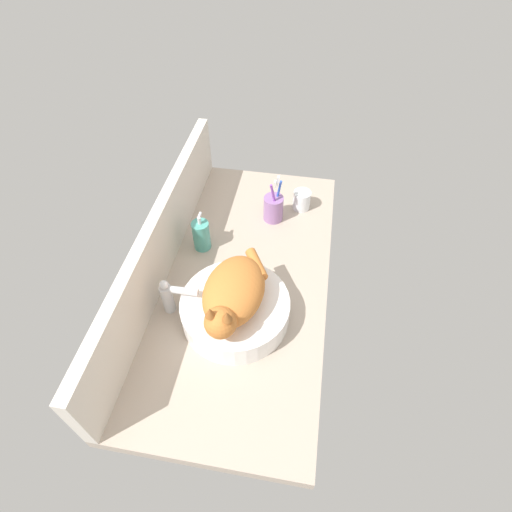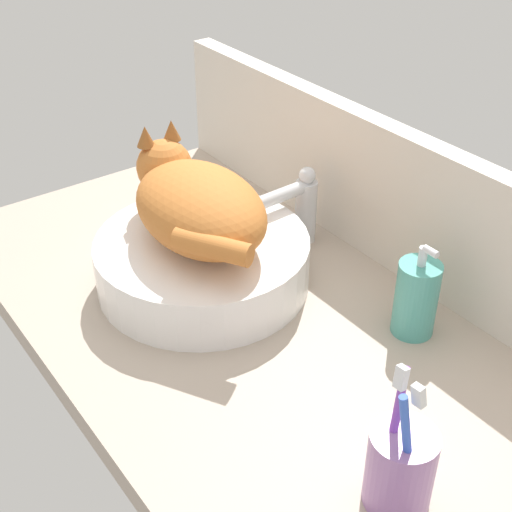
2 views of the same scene
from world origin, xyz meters
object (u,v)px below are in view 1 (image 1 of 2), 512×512
object	(u,v)px
sink_basin	(235,309)
soap_dispenser	(201,235)
water_glass	(302,201)
toothbrush_cup	(273,208)
cat	(233,294)
faucet	(170,295)

from	to	relation	value
sink_basin	soap_dispenser	world-z (taller)	soap_dispenser
soap_dispenser	water_glass	size ratio (longest dim) A/B	1.94
toothbrush_cup	cat	bearing A→B (deg)	173.95
faucet	toothbrush_cup	world-z (taller)	toothbrush_cup
sink_basin	water_glass	size ratio (longest dim) A/B	4.33
sink_basin	soap_dispenser	xyz separation A→B (cm)	(27.11, 17.61, 1.76)
cat	soap_dispenser	xyz separation A→B (cm)	(28.47, 17.58, -7.98)
sink_basin	cat	xyz separation A→B (cm)	(-1.37, 0.03, 9.74)
sink_basin	soap_dispenser	bearing A→B (deg)	33.01
cat	sink_basin	bearing A→B (deg)	-1.31
faucet	toothbrush_cup	size ratio (longest dim) A/B	0.73
cat	toothbrush_cup	bearing A→B (deg)	-6.05
faucet	toothbrush_cup	xyz separation A→B (cm)	(46.57, -24.62, -2.06)
sink_basin	cat	bearing A→B (deg)	178.69
cat	water_glass	distance (cm)	58.28
toothbrush_cup	water_glass	xyz separation A→B (cm)	(7.95, -9.91, -1.88)
sink_basin	faucet	bearing A→B (deg)	91.52
faucet	soap_dispenser	world-z (taller)	soap_dispenser
soap_dispenser	water_glass	distance (cm)	42.27
faucet	soap_dispenser	xyz separation A→B (cm)	(27.63, -2.02, -1.56)
soap_dispenser	toothbrush_cup	xyz separation A→B (cm)	(18.94, -22.60, -0.50)
faucet	water_glass	xyz separation A→B (cm)	(54.53, -34.53, -3.95)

